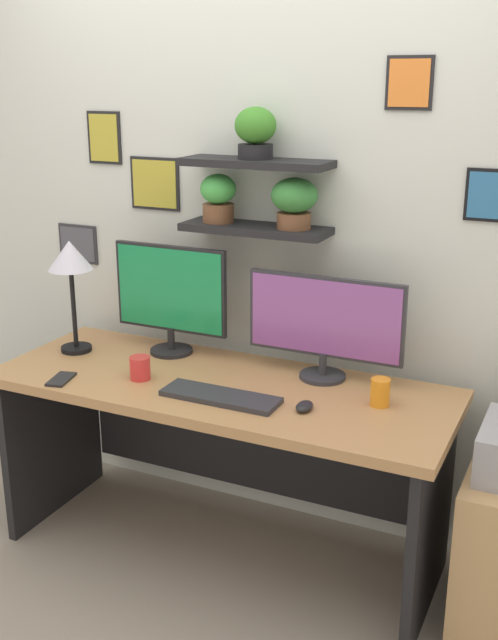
# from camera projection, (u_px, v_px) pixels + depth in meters

# --- Properties ---
(ground_plane) EXTENTS (8.00, 8.00, 0.00)m
(ground_plane) POSITION_uv_depth(u_px,v_px,m) (222.00, 551.00, 3.16)
(ground_plane) COLOR gray
(back_wall_assembly) EXTENTS (4.40, 0.24, 2.70)m
(back_wall_assembly) POSITION_uv_depth(u_px,v_px,m) (267.00, 208.00, 3.12)
(back_wall_assembly) COLOR silver
(back_wall_assembly) RESTS_ON ground
(desk) EXTENTS (1.79, 0.68, 0.75)m
(desk) POSITION_uv_depth(u_px,v_px,m) (227.00, 425.00, 3.04)
(desk) COLOR tan
(desk) RESTS_ON ground
(monitor_left) EXTENTS (0.51, 0.18, 0.46)m
(monitor_left) POSITION_uv_depth(u_px,v_px,m) (171.00, 295.00, 3.18)
(monitor_left) COLOR black
(monitor_left) RESTS_ON desk
(monitor_right) EXTENTS (0.62, 0.18, 0.40)m
(monitor_right) POSITION_uv_depth(u_px,v_px,m) (325.00, 323.00, 2.91)
(monitor_right) COLOR #2D2D33
(monitor_right) RESTS_ON desk
(keyboard) EXTENTS (0.44, 0.14, 0.02)m
(keyboard) POSITION_uv_depth(u_px,v_px,m) (221.00, 397.00, 2.78)
(keyboard) COLOR #2D2D33
(keyboard) RESTS_ON desk
(computer_mouse) EXTENTS (0.06, 0.09, 0.03)m
(computer_mouse) POSITION_uv_depth(u_px,v_px,m) (304.00, 406.00, 2.68)
(computer_mouse) COLOR black
(computer_mouse) RESTS_ON desk
(desk_lamp) EXTENTS (0.19, 0.19, 0.48)m
(desk_lamp) POSITION_uv_depth(u_px,v_px,m) (70.00, 264.00, 3.16)
(desk_lamp) COLOR black
(desk_lamp) RESTS_ON desk
(cell_phone) EXTENTS (0.10, 0.15, 0.01)m
(cell_phone) POSITION_uv_depth(u_px,v_px,m) (61.00, 379.00, 2.95)
(cell_phone) COLOR black
(cell_phone) RESTS_ON desk
(coffee_mug) EXTENTS (0.08, 0.08, 0.09)m
(coffee_mug) POSITION_uv_depth(u_px,v_px,m) (140.00, 368.00, 2.95)
(coffee_mug) COLOR red
(coffee_mug) RESTS_ON desk
(pen_cup) EXTENTS (0.07, 0.07, 0.10)m
(pen_cup) POSITION_uv_depth(u_px,v_px,m) (380.00, 392.00, 2.71)
(pen_cup) COLOR orange
(pen_cup) RESTS_ON desk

